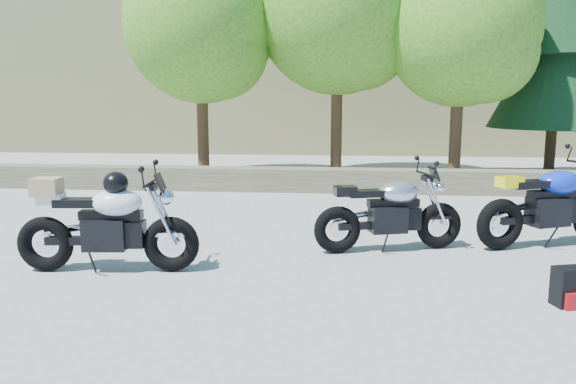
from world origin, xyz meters
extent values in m
plane|color=gray|center=(0.00, 0.00, 0.00)|extent=(90.00, 90.00, 0.00)
cube|color=brown|center=(0.00, 5.50, 0.25)|extent=(22.00, 0.55, 0.50)
cube|color=olive|center=(3.00, 28.00, 7.50)|extent=(80.00, 30.00, 15.00)
cylinder|color=#382314|center=(-2.50, 7.20, 1.51)|extent=(0.28, 0.28, 3.02)
sphere|color=#2C6E18|center=(-2.50, 7.20, 3.78)|extent=(3.67, 3.67, 3.67)
sphere|color=#2C6E18|center=(-2.00, 6.90, 3.13)|extent=(2.38, 2.38, 2.38)
cylinder|color=#382314|center=(0.80, 7.60, 1.68)|extent=(0.28, 0.28, 3.36)
sphere|color=#2C6E18|center=(0.80, 7.60, 4.20)|extent=(4.08, 4.08, 4.08)
sphere|color=#2C6E18|center=(1.30, 7.30, 3.48)|extent=(2.64, 2.64, 2.64)
cylinder|color=#382314|center=(3.60, 7.00, 1.46)|extent=(0.28, 0.28, 2.91)
sphere|color=#2C6E18|center=(3.60, 7.00, 3.64)|extent=(3.54, 3.54, 3.54)
sphere|color=#2C6E18|center=(4.10, 6.70, 3.02)|extent=(2.29, 2.29, 2.29)
cylinder|color=#382314|center=(6.20, 8.20, 1.08)|extent=(0.26, 0.26, 2.16)
cone|color=black|center=(6.20, 8.20, 2.88)|extent=(3.17, 3.17, 3.24)
torus|color=black|center=(2.25, 1.05, 0.32)|extent=(0.65, 0.32, 0.63)
torus|color=black|center=(0.88, 0.67, 0.32)|extent=(0.65, 0.32, 0.63)
cylinder|color=silver|center=(2.25, 1.05, 0.32)|extent=(0.22, 0.09, 0.22)
cylinder|color=silver|center=(0.88, 0.67, 0.32)|extent=(0.22, 0.09, 0.22)
cube|color=black|center=(1.55, 0.86, 0.43)|extent=(0.53, 0.41, 0.35)
cube|color=black|center=(1.61, 0.87, 0.65)|extent=(0.71, 0.33, 0.10)
ellipsoid|color=silver|center=(1.68, 0.89, 0.79)|extent=(0.65, 0.52, 0.30)
cube|color=black|center=(1.26, 0.78, 0.79)|extent=(0.53, 0.34, 0.09)
cube|color=black|center=(0.98, 0.70, 0.83)|extent=(0.32, 0.26, 0.13)
cylinder|color=black|center=(2.06, 0.99, 1.01)|extent=(0.20, 0.64, 0.03)
sphere|color=silver|center=(2.21, 1.04, 0.85)|extent=(0.18, 0.18, 0.18)
torus|color=black|center=(-1.06, -0.29, 0.33)|extent=(0.67, 0.22, 0.66)
torus|color=black|center=(-2.54, -0.42, 0.33)|extent=(0.67, 0.22, 0.66)
cylinder|color=silver|center=(-1.06, -0.29, 0.33)|extent=(0.23, 0.06, 0.23)
cylinder|color=silver|center=(-2.54, -0.42, 0.33)|extent=(0.23, 0.06, 0.23)
cube|color=black|center=(-1.82, -0.36, 0.45)|extent=(0.52, 0.35, 0.37)
cube|color=black|center=(-1.74, -0.35, 0.68)|extent=(0.73, 0.23, 0.10)
ellipsoid|color=silver|center=(-1.67, -0.34, 0.82)|extent=(0.62, 0.45, 0.31)
cube|color=black|center=(-2.12, -0.38, 0.82)|extent=(0.53, 0.27, 0.09)
cube|color=silver|center=(-2.43, -0.41, 0.87)|extent=(0.31, 0.23, 0.13)
cylinder|color=black|center=(-1.26, -0.31, 1.06)|extent=(0.09, 0.68, 0.03)
sphere|color=silver|center=(-1.10, -0.29, 0.89)|extent=(0.19, 0.19, 0.19)
ellipsoid|color=black|center=(-1.67, -0.34, 1.05)|extent=(0.31, 0.33, 0.27)
cube|color=#8D7551|center=(-2.47, -0.41, 1.01)|extent=(0.33, 0.29, 0.21)
torus|color=black|center=(3.05, 1.04, 0.35)|extent=(0.71, 0.42, 0.70)
cylinder|color=silver|center=(3.05, 1.04, 0.35)|extent=(0.24, 0.13, 0.24)
cube|color=black|center=(3.76, 1.33, 0.48)|extent=(0.61, 0.50, 0.39)
cube|color=black|center=(3.83, 1.36, 0.72)|extent=(0.78, 0.45, 0.11)
ellipsoid|color=#0D2BC4|center=(3.90, 1.38, 0.87)|extent=(0.74, 0.63, 0.33)
cube|color=black|center=(3.46, 1.21, 0.87)|extent=(0.60, 0.43, 0.10)
cube|color=#FFEB0D|center=(3.15, 1.08, 0.92)|extent=(0.37, 0.32, 0.14)
cube|color=black|center=(3.16, -1.01, 0.19)|extent=(0.33, 0.27, 0.39)
cube|color=#A80E14|center=(3.20, -1.13, 0.09)|extent=(0.23, 0.10, 0.16)
camera|label=1|loc=(0.90, -6.52, 2.04)|focal=35.00mm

